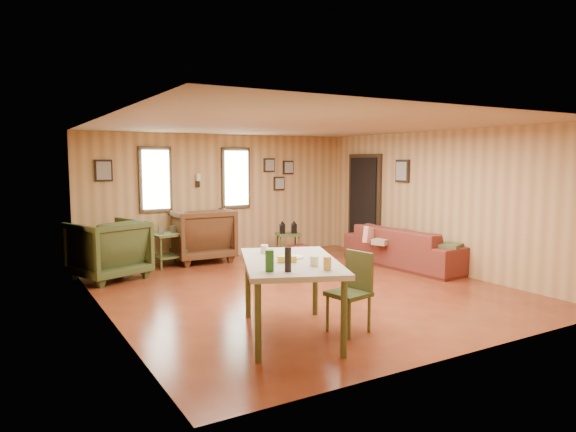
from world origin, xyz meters
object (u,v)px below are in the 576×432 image
object	(u,v)px
recliner_brown	(200,232)
sofa	(408,240)
recliner_green	(108,247)
end_table	(168,244)
side_table	(288,232)
dining_table	(290,267)

from	to	relation	value
recliner_brown	sofa	bearing A→B (deg)	144.15
recliner_brown	recliner_green	xyz separation A→B (m)	(-1.80, -0.67, -0.03)
end_table	recliner_green	bearing A→B (deg)	-156.66
sofa	recliner_green	xyz separation A→B (m)	(-4.86, 1.65, 0.05)
end_table	side_table	distance (m)	2.34
recliner_green	dining_table	distance (m)	3.96
sofa	recliner_green	world-z (taller)	recliner_green
side_table	dining_table	size ratio (longest dim) A/B	0.38
side_table	end_table	bearing A→B (deg)	172.75
side_table	sofa	bearing A→B (deg)	-52.23
sofa	recliner_brown	size ratio (longest dim) A/B	2.18
side_table	recliner_green	bearing A→B (deg)	-176.83
recliner_brown	side_table	bearing A→B (deg)	164.89
sofa	end_table	distance (m)	4.30
recliner_green	dining_table	world-z (taller)	dining_table
end_table	dining_table	size ratio (longest dim) A/B	0.40
side_table	dining_table	world-z (taller)	dining_table
side_table	dining_table	bearing A→B (deg)	-119.90
dining_table	sofa	bearing A→B (deg)	51.93
side_table	dining_table	xyz separation A→B (m)	(-2.28, -3.97, 0.27)
sofa	end_table	xyz separation A→B (m)	(-3.74, 2.13, -0.06)
recliner_brown	recliner_green	size ratio (longest dim) A/B	1.05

